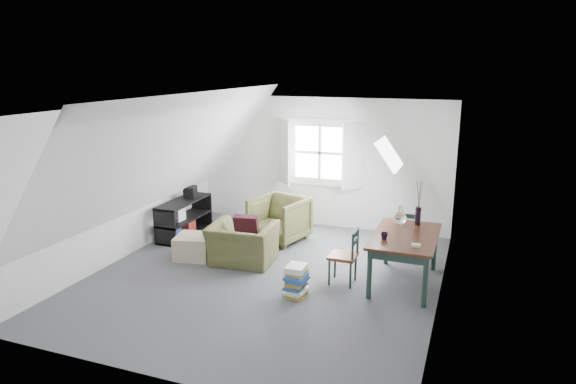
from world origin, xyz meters
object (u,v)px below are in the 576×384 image
at_px(ottoman, 194,247).
at_px(magazine_stack, 296,281).
at_px(dining_chair_near, 345,255).
at_px(armchair_near, 243,263).
at_px(media_shelf, 183,220).
at_px(dining_table, 405,241).
at_px(armchair_far, 279,241).
at_px(dining_chair_far, 408,234).

bearing_deg(ottoman, magazine_stack, -20.62).
bearing_deg(dining_chair_near, armchair_near, -84.35).
relative_size(armchair_near, magazine_stack, 2.28).
bearing_deg(magazine_stack, media_shelf, 149.41).
bearing_deg(magazine_stack, dining_table, 35.67).
bearing_deg(armchair_far, ottoman, -113.55).
relative_size(dining_table, dining_chair_far, 1.88).
xyz_separation_m(dining_chair_far, dining_chair_near, (-0.72, -1.35, 0.02)).
bearing_deg(media_shelf, ottoman, -50.27).
distance_m(dining_table, dining_chair_far, 1.09).
bearing_deg(magazine_stack, armchair_far, 117.37).
relative_size(dining_chair_far, media_shelf, 0.60).
relative_size(ottoman, dining_chair_far, 0.72).
distance_m(dining_chair_far, magazine_stack, 2.36).
height_order(dining_chair_near, magazine_stack, dining_chair_near).
height_order(armchair_near, dining_chair_near, dining_chair_near).
xyz_separation_m(armchair_near, dining_chair_near, (1.72, -0.19, 0.43)).
bearing_deg(armchair_near, armchair_far, -101.45).
height_order(dining_table, magazine_stack, dining_table).
relative_size(armchair_far, media_shelf, 0.68).
bearing_deg(media_shelf, dining_chair_near, -17.62).
relative_size(armchair_far, dining_chair_near, 1.09).
bearing_deg(dining_chair_far, armchair_near, 19.40).
distance_m(armchair_near, media_shelf, 1.83).
xyz_separation_m(dining_chair_far, media_shelf, (-4.04, -0.34, -0.11)).
xyz_separation_m(armchair_near, magazine_stack, (1.21, -0.84, 0.22)).
bearing_deg(dining_table, armchair_far, 158.73).
xyz_separation_m(armchair_near, ottoman, (-0.85, -0.06, 0.19)).
xyz_separation_m(armchair_near, dining_table, (2.52, 0.11, 0.64)).
distance_m(ottoman, media_shelf, 1.17).
bearing_deg(magazine_stack, dining_chair_far, 58.46).
xyz_separation_m(armchair_near, armchair_far, (0.16, 1.20, 0.00)).
xyz_separation_m(ottoman, dining_chair_far, (3.29, 1.23, 0.22)).
bearing_deg(media_shelf, armchair_near, -27.94).
relative_size(armchair_far, magazine_stack, 2.03).
height_order(dining_chair_near, media_shelf, dining_chair_near).
bearing_deg(dining_chair_near, ottoman, -80.96).
relative_size(armchair_near, dining_chair_near, 1.21).
bearing_deg(armchair_far, dining_chair_far, 14.18).
bearing_deg(ottoman, media_shelf, 130.38).
distance_m(ottoman, dining_table, 3.41).
relative_size(dining_chair_far, magazine_stack, 1.81).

